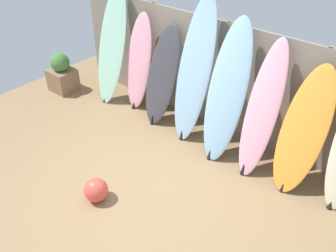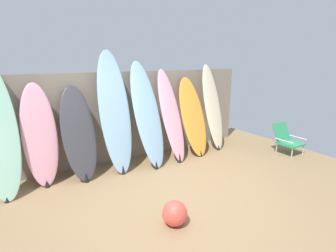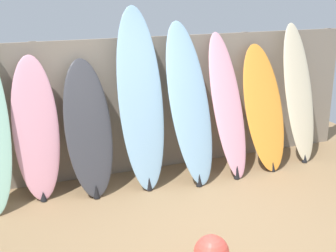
# 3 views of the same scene
# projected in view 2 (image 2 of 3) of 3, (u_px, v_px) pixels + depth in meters

# --- Properties ---
(ground) EXTENTS (7.68, 7.68, 0.00)m
(ground) POSITION_uv_depth(u_px,v_px,m) (175.00, 202.00, 3.85)
(ground) COLOR #8E704C
(fence_back) EXTENTS (6.08, 0.11, 1.80)m
(fence_back) POSITION_uv_depth(u_px,v_px,m) (120.00, 117.00, 5.27)
(fence_back) COLOR gray
(fence_back) RESTS_ON ground
(surfboard_pink_1) EXTENTS (0.53, 0.45, 1.68)m
(surfboard_pink_1) POSITION_uv_depth(u_px,v_px,m) (40.00, 136.00, 4.22)
(surfboard_pink_1) COLOR pink
(surfboard_pink_1) RESTS_ON ground
(surfboard_charcoal_2) EXTENTS (0.58, 0.65, 1.61)m
(surfboard_charcoal_2) POSITION_uv_depth(u_px,v_px,m) (79.00, 134.00, 4.48)
(surfboard_charcoal_2) COLOR #38383D
(surfboard_charcoal_2) RESTS_ON ground
(surfboard_skyblue_3) EXTENTS (0.57, 0.64, 2.21)m
(surfboard_skyblue_3) POSITION_uv_depth(u_px,v_px,m) (115.00, 113.00, 4.73)
(surfboard_skyblue_3) COLOR #8CB7D6
(surfboard_skyblue_3) RESTS_ON ground
(surfboard_skyblue_4) EXTENTS (0.66, 0.84, 2.02)m
(surfboard_skyblue_4) POSITION_uv_depth(u_px,v_px,m) (147.00, 115.00, 5.02)
(surfboard_skyblue_4) COLOR #8CB7D6
(surfboard_skyblue_4) RESTS_ON ground
(surfboard_pink_5) EXTENTS (0.50, 0.80, 1.85)m
(surfboard_pink_5) POSITION_uv_depth(u_px,v_px,m) (171.00, 116.00, 5.34)
(surfboard_pink_5) COLOR pink
(surfboard_pink_5) RESTS_ON ground
(surfboard_orange_6) EXTENTS (0.58, 0.72, 1.66)m
(surfboard_orange_6) POSITION_uv_depth(u_px,v_px,m) (193.00, 117.00, 5.69)
(surfboard_orange_6) COLOR orange
(surfboard_orange_6) RESTS_ON ground
(surfboard_cream_7) EXTENTS (0.55, 0.66, 1.93)m
(surfboard_cream_7) POSITION_uv_depth(u_px,v_px,m) (213.00, 107.00, 6.01)
(surfboard_cream_7) COLOR beige
(surfboard_cream_7) RESTS_ON ground
(beach_chair) EXTENTS (0.50, 0.57, 0.64)m
(beach_chair) POSITION_uv_depth(u_px,v_px,m) (286.00, 138.00, 5.82)
(beach_chair) COLOR silver
(beach_chair) RESTS_ON ground
(beach_ball) EXTENTS (0.32, 0.32, 0.32)m
(beach_ball) POSITION_uv_depth(u_px,v_px,m) (175.00, 213.00, 3.28)
(beach_ball) COLOR #E54C3F
(beach_ball) RESTS_ON ground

